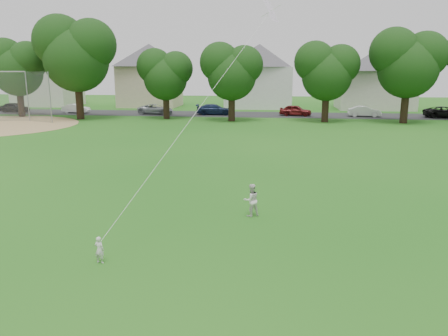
# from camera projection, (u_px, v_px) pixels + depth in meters

# --- Properties ---
(ground) EXTENTS (160.00, 160.00, 0.00)m
(ground) POSITION_uv_depth(u_px,v_px,m) (178.00, 259.00, 12.73)
(ground) COLOR #195A14
(ground) RESTS_ON ground
(street) EXTENTS (90.00, 7.00, 0.01)m
(street) POSITION_uv_depth(u_px,v_px,m) (255.00, 114.00, 53.39)
(street) COLOR #2D2D30
(street) RESTS_ON ground
(toddler) EXTENTS (0.32, 0.24, 0.80)m
(toddler) POSITION_uv_depth(u_px,v_px,m) (99.00, 250.00, 12.37)
(toddler) COLOR silver
(toddler) RESTS_ON ground
(older_boy) EXTENTS (0.76, 0.71, 1.25)m
(older_boy) POSITION_uv_depth(u_px,v_px,m) (251.00, 200.00, 16.31)
(older_boy) COLOR silver
(older_boy) RESTS_ON ground
(kite) EXTENTS (2.65, 5.22, 12.70)m
(kite) POSITION_uv_depth(u_px,v_px,m) (204.00, 102.00, 15.77)
(kite) COLOR white
(kite) RESTS_ON ground
(tree_row) EXTENTS (81.39, 9.47, 11.47)m
(tree_row) POSITION_uv_depth(u_px,v_px,m) (279.00, 59.00, 45.46)
(tree_row) COLOR black
(tree_row) RESTS_ON ground
(parked_cars) EXTENTS (56.72, 2.34, 1.29)m
(parked_cars) POSITION_uv_depth(u_px,v_px,m) (237.00, 110.00, 52.53)
(parked_cars) COLOR black
(parked_cars) RESTS_ON ground
(house_row) EXTENTS (76.62, 14.22, 10.61)m
(house_row) POSITION_uv_depth(u_px,v_px,m) (265.00, 70.00, 61.81)
(house_row) COLOR silver
(house_row) RESTS_ON ground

